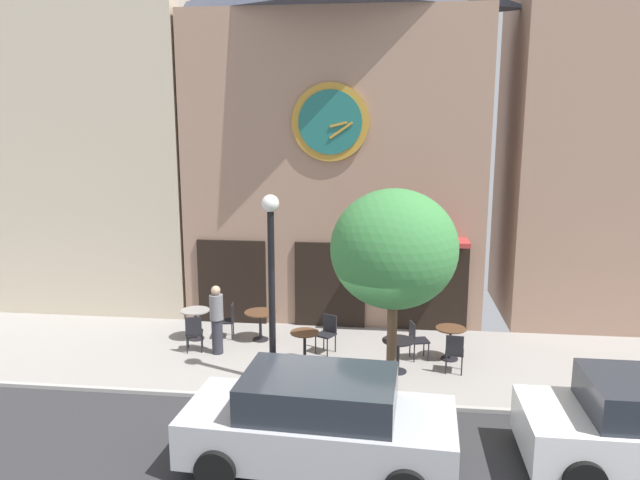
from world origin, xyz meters
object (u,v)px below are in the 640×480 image
object	(u,v)px
cafe_table_center_left	(196,318)
cafe_chair_left_end	(229,318)
street_lamp	(272,289)
cafe_chair_right_end	(194,331)
street_tree	(394,250)
parked_car_silver	(319,422)
cafe_table_leftmost	(305,342)
cafe_chair_near_tree	(455,350)
cafe_table_rightmost	(398,349)
cafe_chair_facing_street	(328,331)
cafe_chair_under_awning	(416,337)
cafe_table_center	(450,337)
cafe_table_near_door	(260,319)
pedestrian_grey	(217,319)

from	to	relation	value
cafe_table_center_left	cafe_chair_left_end	world-z (taller)	cafe_chair_left_end
street_lamp	cafe_chair_right_end	size ratio (longest dim) A/B	4.46
street_lamp	cafe_table_center_left	size ratio (longest dim) A/B	5.21
street_tree	cafe_chair_left_end	size ratio (longest dim) A/B	4.67
cafe_chair_right_end	cafe_chair_left_end	distance (m)	1.17
parked_car_silver	cafe_table_center_left	bearing A→B (deg)	125.37
cafe_table_leftmost	cafe_chair_right_end	distance (m)	2.74
cafe_table_center_left	cafe_chair_near_tree	distance (m)	6.46
cafe_table_rightmost	cafe_chair_facing_street	xyz separation A→B (m)	(-1.67, 1.02, -0.00)
cafe_table_leftmost	cafe_table_rightmost	size ratio (longest dim) A/B	0.98
cafe_table_rightmost	street_lamp	bearing A→B (deg)	-162.85
cafe_table_center_left	cafe_chair_under_awning	distance (m)	5.54
cafe_table_leftmost	cafe_chair_left_end	world-z (taller)	cafe_chair_left_end
cafe_table_center_left	cafe_chair_left_end	distance (m)	0.84
cafe_chair_left_end	cafe_table_center	bearing A→B (deg)	-8.06
street_lamp	cafe_chair_facing_street	xyz separation A→B (m)	(0.97, 1.83, -1.51)
street_lamp	cafe_table_rightmost	bearing A→B (deg)	17.15
cafe_table_center_left	cafe_table_rightmost	xyz separation A→B (m)	(5.08, -1.47, -0.02)
cafe_chair_facing_street	cafe_chair_right_end	distance (m)	3.20
street_lamp	cafe_table_near_door	xyz separation A→B (m)	(-0.79, 2.41, -1.48)
street_lamp	cafe_chair_left_end	xyz separation A→B (m)	(-1.62, 2.46, -1.51)
cafe_chair_facing_street	cafe_chair_under_awning	bearing A→B (deg)	-6.14
street_lamp	street_tree	distance (m)	2.69
cafe_chair_under_awning	street_lamp	bearing A→B (deg)	-152.28
cafe_table_rightmost	cafe_chair_near_tree	distance (m)	1.23
street_lamp	cafe_table_center	xyz separation A→B (m)	(3.85, 1.69, -1.51)
cafe_table_center	cafe_chair_near_tree	world-z (taller)	cafe_chair_near_tree
street_tree	cafe_chair_left_end	world-z (taller)	street_tree
cafe_table_center	cafe_chair_right_end	distance (m)	6.05
cafe_chair_right_end	parked_car_silver	bearing A→B (deg)	-51.67
cafe_chair_right_end	cafe_chair_under_awning	distance (m)	5.26
parked_car_silver	cafe_table_near_door	bearing A→B (deg)	111.44
cafe_table_leftmost	cafe_table_rightmost	distance (m)	2.14
street_lamp	cafe_table_leftmost	size ratio (longest dim) A/B	5.46
street_tree	cafe_table_center	distance (m)	3.46
street_tree	cafe_table_near_door	world-z (taller)	street_tree
cafe_table_center	cafe_table_center_left	bearing A→B (deg)	174.55
cafe_chair_under_awning	pedestrian_grey	size ratio (longest dim) A/B	0.54
cafe_chair_facing_street	parked_car_silver	size ratio (longest dim) A/B	0.20
street_tree	parked_car_silver	size ratio (longest dim) A/B	0.96
cafe_table_leftmost	cafe_chair_facing_street	bearing A→B (deg)	58.06
cafe_table_center	parked_car_silver	bearing A→B (deg)	-117.86
cafe_table_rightmost	cafe_chair_under_awning	world-z (taller)	cafe_chair_under_awning
street_tree	cafe_table_near_door	distance (m)	4.91
street_tree	cafe_table_rightmost	world-z (taller)	street_tree
cafe_table_leftmost	pedestrian_grey	size ratio (longest dim) A/B	0.44
street_tree	pedestrian_grey	bearing A→B (deg)	157.27
pedestrian_grey	street_lamp	bearing A→B (deg)	-41.17
cafe_table_center_left	cafe_table_center	world-z (taller)	cafe_table_center_left
cafe_table_rightmost	cafe_chair_near_tree	size ratio (longest dim) A/B	0.83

